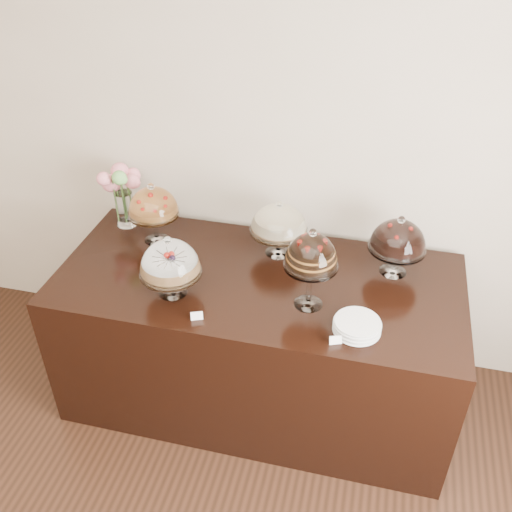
% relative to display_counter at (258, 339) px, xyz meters
% --- Properties ---
extents(wall_back, '(5.00, 0.04, 3.00)m').
position_rel_display_counter_xyz_m(wall_back, '(-0.19, 0.55, 1.05)').
color(wall_back, '#C0B09A').
rests_on(wall_back, ground).
extents(display_counter, '(2.20, 1.00, 0.90)m').
position_rel_display_counter_xyz_m(display_counter, '(0.00, 0.00, 0.00)').
color(display_counter, black).
rests_on(display_counter, ground).
extents(cake_stand_sugar_sponge, '(0.32, 0.32, 0.35)m').
position_rel_display_counter_xyz_m(cake_stand_sugar_sponge, '(-0.40, -0.23, 0.65)').
color(cake_stand_sugar_sponge, white).
rests_on(cake_stand_sugar_sponge, display_counter).
extents(cake_stand_choco_layer, '(0.27, 0.27, 0.45)m').
position_rel_display_counter_xyz_m(cake_stand_choco_layer, '(0.30, -0.15, 0.76)').
color(cake_stand_choco_layer, white).
rests_on(cake_stand_choco_layer, display_counter).
extents(cake_stand_cheesecake, '(0.33, 0.33, 0.34)m').
position_rel_display_counter_xyz_m(cake_stand_cheesecake, '(0.05, 0.26, 0.66)').
color(cake_stand_cheesecake, white).
rests_on(cake_stand_cheesecake, display_counter).
extents(cake_stand_dark_choco, '(0.31, 0.31, 0.35)m').
position_rel_display_counter_xyz_m(cake_stand_dark_choco, '(0.71, 0.23, 0.67)').
color(cake_stand_dark_choco, white).
rests_on(cake_stand_dark_choco, display_counter).
extents(cake_stand_fruit_tart, '(0.30, 0.30, 0.38)m').
position_rel_display_counter_xyz_m(cake_stand_fruit_tart, '(-0.67, 0.22, 0.69)').
color(cake_stand_fruit_tart, white).
rests_on(cake_stand_fruit_tart, display_counter).
extents(flower_vase, '(0.23, 0.26, 0.41)m').
position_rel_display_counter_xyz_m(flower_vase, '(-0.93, 0.35, 0.69)').
color(flower_vase, white).
rests_on(flower_vase, display_counter).
extents(plate_stack, '(0.22, 0.22, 0.06)m').
position_rel_display_counter_xyz_m(plate_stack, '(0.56, -0.30, 0.48)').
color(plate_stack, white).
rests_on(plate_stack, display_counter).
extents(price_card_left, '(0.06, 0.04, 0.04)m').
position_rel_display_counter_xyz_m(price_card_left, '(-0.21, -0.40, 0.47)').
color(price_card_left, white).
rests_on(price_card_left, display_counter).
extents(price_card_right, '(0.06, 0.04, 0.04)m').
position_rel_display_counter_xyz_m(price_card_right, '(0.47, -0.41, 0.47)').
color(price_card_right, white).
rests_on(price_card_right, display_counter).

